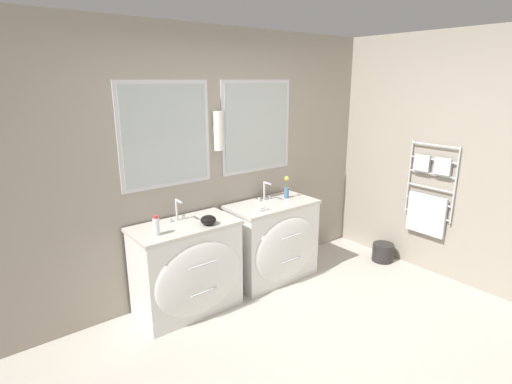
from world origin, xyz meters
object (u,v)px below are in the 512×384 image
Objects in this scene: flower_vase at (287,189)px; waste_bin at (383,252)px; vanity_right at (274,241)px; amenity_bowl at (208,220)px; vanity_left at (188,268)px; toiletry_bottle at (156,226)px.

waste_bin is (1.07, -0.57, -0.84)m from flower_vase.
flower_vase is at bearing 18.11° from vanity_right.
flower_vase is at bearing 152.04° from waste_bin.
amenity_bowl is 2.35m from waste_bin.
vanity_right is 1.00m from amenity_bowl.
vanity_left is at bearing 147.59° from amenity_bowl.
vanity_right is at bearing 2.20° from toiletry_bottle.
toiletry_bottle is at bearing -175.30° from flower_vase.
vanity_right is 3.94× the size of flower_vase.
amenity_bowl is at bearing -170.55° from flower_vase.
vanity_right is at bearing 159.52° from waste_bin.
toiletry_bottle is 1.20× the size of amenity_bowl.
vanity_left is 1.04m from vanity_right.
waste_bin is (1.31, -0.49, -0.32)m from vanity_right.
toiletry_bottle reaches higher than vanity_right.
toiletry_bottle is (-1.35, -0.05, 0.50)m from vanity_right.
flower_vase is at bearing 3.51° from vanity_left.
waste_bin is at bearing -9.36° from toiletry_bottle.
flower_vase is (1.28, 0.08, 0.52)m from vanity_left.
amenity_bowl is (0.17, -0.11, 0.46)m from vanity_left.
flower_vase reaches higher than toiletry_bottle.
waste_bin is at bearing -27.96° from flower_vase.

